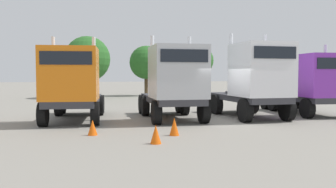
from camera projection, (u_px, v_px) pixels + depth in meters
name	position (u px, v px, depth m)	size (l,w,h in m)	color
ground	(217.00, 122.00, 16.76)	(200.00, 200.00, 0.00)	gray
semi_truck_orange	(73.00, 84.00, 16.57)	(3.22, 6.61, 4.04)	#333338
semi_truck_silver	(175.00, 82.00, 17.11)	(2.78, 6.01, 4.16)	#333338
semi_truck_white	(255.00, 79.00, 17.89)	(2.59, 5.99, 4.35)	#333338
semi_truck_purple	(314.00, 84.00, 19.41)	(3.01, 6.30, 3.91)	#333338
traffic_cone_near	(156.00, 134.00, 11.47)	(0.36, 0.36, 0.61)	#F2590C
traffic_cone_mid	(174.00, 127.00, 13.05)	(0.36, 0.36, 0.65)	#F2590C
traffic_cone_far	(93.00, 128.00, 13.10)	(0.36, 0.36, 0.57)	#F2590C
oak_far_left	(87.00, 59.00, 34.31)	(4.38, 4.38, 5.95)	#4C3823
oak_far_centre	(146.00, 63.00, 37.79)	(3.54, 3.54, 5.31)	#4C3823
oak_far_right	(199.00, 61.00, 35.46)	(2.91, 2.91, 5.12)	#4C3823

